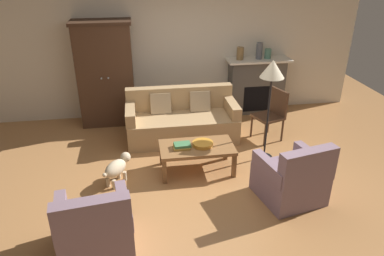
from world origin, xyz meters
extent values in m
plane|color=#B27A47|center=(0.00, 0.00, 0.00)|extent=(9.60, 9.60, 0.00)
cube|color=silver|center=(0.00, 2.55, 1.40)|extent=(7.20, 0.10, 2.80)
cube|color=#4C4947|center=(1.55, 2.30, 0.54)|extent=(1.10, 0.36, 1.08)
cube|color=black|center=(1.55, 2.12, 0.34)|extent=(0.60, 0.01, 0.52)
cube|color=white|center=(1.55, 2.28, 1.10)|extent=(1.26, 0.48, 0.04)
cube|color=#472D1E|center=(-1.40, 2.22, 0.94)|extent=(1.00, 0.52, 1.88)
cube|color=#3C271A|center=(-1.40, 2.22, 1.91)|extent=(1.06, 0.55, 0.06)
sphere|color=#ADAFB5|center=(-1.46, 1.95, 0.98)|extent=(0.04, 0.04, 0.04)
sphere|color=#ADAFB5|center=(-1.34, 1.95, 0.98)|extent=(0.04, 0.04, 0.04)
cube|color=tan|center=(-0.10, 1.30, 0.22)|extent=(1.90, 0.84, 0.44)
cube|color=tan|center=(-0.10, 1.64, 0.65)|extent=(1.90, 0.18, 0.42)
cube|color=tan|center=(-0.98, 1.30, 0.55)|extent=(0.16, 0.80, 0.22)
cube|color=tan|center=(0.78, 1.30, 0.55)|extent=(0.16, 0.80, 0.22)
cube|color=tan|center=(-0.45, 1.50, 0.61)|extent=(0.36, 0.19, 0.37)
cube|color=tan|center=(0.25, 1.50, 0.61)|extent=(0.36, 0.19, 0.37)
cube|color=olive|center=(-0.02, 0.22, 0.39)|extent=(1.10, 0.60, 0.05)
cube|color=brown|center=(-0.53, -0.04, 0.18)|extent=(0.06, 0.06, 0.37)
cube|color=brown|center=(0.49, -0.04, 0.18)|extent=(0.06, 0.06, 0.37)
cube|color=brown|center=(-0.53, 0.48, 0.18)|extent=(0.06, 0.06, 0.37)
cube|color=brown|center=(0.49, 0.48, 0.18)|extent=(0.06, 0.06, 0.37)
cylinder|color=orange|center=(0.07, 0.22, 0.45)|extent=(0.31, 0.31, 0.05)
cube|color=gold|center=(-0.25, 0.19, 0.44)|extent=(0.24, 0.18, 0.03)
cube|color=#427A4C|center=(-0.24, 0.19, 0.47)|extent=(0.25, 0.18, 0.04)
cylinder|color=olive|center=(1.17, 2.28, 1.24)|extent=(0.14, 0.14, 0.24)
cylinder|color=#565B66|center=(1.55, 2.28, 1.28)|extent=(0.12, 0.12, 0.32)
cylinder|color=slate|center=(1.73, 2.28, 1.22)|extent=(0.13, 0.13, 0.19)
cube|color=gray|center=(-1.39, -1.21, 0.21)|extent=(0.85, 0.85, 0.42)
cube|color=gray|center=(-1.35, -1.52, 0.65)|extent=(0.77, 0.26, 0.46)
cube|color=gray|center=(-1.06, -1.17, 0.52)|extent=(0.21, 0.71, 0.20)
cube|color=gray|center=(-1.71, -1.26, 0.52)|extent=(0.21, 0.71, 0.20)
cube|color=gray|center=(1.09, -0.63, 0.21)|extent=(0.90, 0.90, 0.42)
cube|color=gray|center=(1.16, -0.93, 0.65)|extent=(0.78, 0.32, 0.46)
cube|color=gray|center=(1.41, -0.56, 0.52)|extent=(0.27, 0.71, 0.20)
cube|color=gray|center=(0.77, -0.70, 0.52)|extent=(0.27, 0.71, 0.20)
cube|color=#472D1E|center=(1.37, 1.05, 0.43)|extent=(0.56, 0.56, 0.04)
cylinder|color=#472D1E|center=(1.13, 1.17, 0.21)|extent=(0.04, 0.04, 0.41)
cylinder|color=#472D1E|center=(1.25, 0.81, 0.21)|extent=(0.04, 0.04, 0.41)
cylinder|color=#472D1E|center=(1.49, 1.29, 0.21)|extent=(0.04, 0.04, 0.41)
cylinder|color=#472D1E|center=(1.61, 0.93, 0.21)|extent=(0.04, 0.04, 0.41)
cube|color=#472D1E|center=(1.56, 1.12, 0.68)|extent=(0.18, 0.43, 0.45)
cylinder|color=black|center=(1.12, 0.42, 0.01)|extent=(0.26, 0.26, 0.02)
cylinder|color=black|center=(1.12, 0.42, 0.69)|extent=(0.03, 0.03, 1.38)
cone|color=beige|center=(1.12, 0.42, 1.49)|extent=(0.36, 0.36, 0.26)
ellipsoid|color=beige|center=(-1.22, 0.05, 0.25)|extent=(0.40, 0.44, 0.22)
sphere|color=beige|center=(-1.07, 0.24, 0.31)|extent=(0.15, 0.15, 0.15)
cylinder|color=beige|center=(-1.19, 0.18, 0.07)|extent=(0.06, 0.06, 0.14)
cylinder|color=beige|center=(-1.10, 0.11, 0.07)|extent=(0.06, 0.06, 0.14)
cylinder|color=beige|center=(-1.33, -0.01, 0.07)|extent=(0.06, 0.06, 0.14)
cylinder|color=beige|center=(-1.24, -0.08, 0.07)|extent=(0.06, 0.06, 0.14)
sphere|color=beige|center=(-1.35, -0.14, 0.27)|extent=(0.06, 0.06, 0.06)
camera|label=1|loc=(-0.82, -4.44, 3.01)|focal=34.03mm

